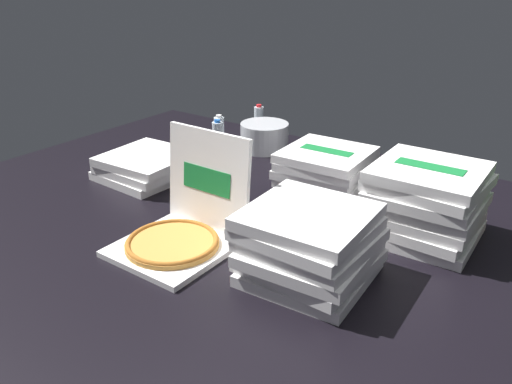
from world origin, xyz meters
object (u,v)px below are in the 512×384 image
(open_pizza_box, at_px, (182,227))
(ice_bucket, at_px, (264,136))
(pizza_stack_center_near, at_px, (147,166))
(water_bottle_0, at_px, (218,138))
(water_bottle_2, at_px, (219,133))
(pizza_stack_left_near, at_px, (326,166))
(pizza_stack_right_far, at_px, (426,202))
(pizza_stack_center_far, at_px, (309,245))
(water_bottle_1, at_px, (259,122))

(open_pizza_box, distance_m, ice_bucket, 1.16)
(pizza_stack_center_near, bearing_deg, water_bottle_0, 81.23)
(water_bottle_2, bearing_deg, pizza_stack_center_near, -91.91)
(pizza_stack_center_near, relative_size, water_bottle_0, 2.11)
(pizza_stack_left_near, height_order, ice_bucket, pizza_stack_left_near)
(pizza_stack_right_far, xyz_separation_m, water_bottle_0, (-1.26, 0.25, -0.05))
(water_bottle_2, bearing_deg, open_pizza_box, -57.76)
(pizza_stack_center_far, xyz_separation_m, ice_bucket, (-0.88, 1.00, -0.05))
(pizza_stack_left_near, distance_m, water_bottle_1, 0.79)
(pizza_stack_left_near, xyz_separation_m, water_bottle_0, (-0.68, -0.00, 0.01))
(open_pizza_box, height_order, ice_bucket, open_pizza_box)
(open_pizza_box, height_order, pizza_stack_left_near, open_pizza_box)
(pizza_stack_right_far, relative_size, ice_bucket, 1.51)
(water_bottle_1, bearing_deg, water_bottle_2, -98.64)
(pizza_stack_center_near, bearing_deg, pizza_stack_center_far, -15.22)
(pizza_stack_center_near, bearing_deg, pizza_stack_right_far, 9.19)
(pizza_stack_right_far, bearing_deg, ice_bucket, 156.30)
(open_pizza_box, bearing_deg, water_bottle_2, 122.24)
(pizza_stack_center_far, relative_size, water_bottle_2, 2.12)
(pizza_stack_center_far, xyz_separation_m, water_bottle_2, (-1.10, 0.85, -0.03))
(water_bottle_0, distance_m, water_bottle_1, 0.40)
(pizza_stack_left_near, bearing_deg, pizza_stack_center_near, -147.87)
(pizza_stack_left_near, relative_size, water_bottle_1, 2.19)
(pizza_stack_left_near, relative_size, water_bottle_2, 2.19)
(ice_bucket, bearing_deg, pizza_stack_center_far, -48.56)
(pizza_stack_right_far, relative_size, water_bottle_0, 2.05)
(pizza_stack_right_far, distance_m, water_bottle_1, 1.42)
(open_pizza_box, relative_size, water_bottle_2, 2.16)
(open_pizza_box, distance_m, water_bottle_1, 1.38)
(pizza_stack_center_near, xyz_separation_m, ice_bucket, (0.23, 0.70, 0.02))
(pizza_stack_center_near, height_order, ice_bucket, ice_bucket)
(open_pizza_box, bearing_deg, pizza_stack_center_near, 147.22)
(open_pizza_box, xyz_separation_m, water_bottle_2, (-0.60, 0.94, 0.02))
(pizza_stack_left_near, bearing_deg, water_bottle_0, -179.70)
(ice_bucket, bearing_deg, pizza_stack_left_near, -23.28)
(pizza_stack_left_near, distance_m, water_bottle_2, 0.74)
(water_bottle_2, bearing_deg, water_bottle_0, -55.57)
(pizza_stack_center_far, height_order, water_bottle_2, pizza_stack_center_far)
(pizza_stack_right_far, xyz_separation_m, ice_bucket, (-1.10, 0.48, -0.07))
(water_bottle_0, bearing_deg, pizza_stack_right_far, -11.43)
(ice_bucket, bearing_deg, water_bottle_1, 133.23)
(pizza_stack_right_far, bearing_deg, water_bottle_1, 152.54)
(pizza_stack_left_near, xyz_separation_m, ice_bucket, (-0.52, 0.22, -0.01))
(pizza_stack_left_near, bearing_deg, open_pizza_box, -99.16)
(ice_bucket, bearing_deg, open_pizza_box, -70.70)
(pizza_stack_right_far, relative_size, water_bottle_1, 2.05)
(pizza_stack_center_far, distance_m, ice_bucket, 1.34)
(pizza_stack_center_far, height_order, water_bottle_0, pizza_stack_center_far)
(open_pizza_box, bearing_deg, pizza_stack_center_far, 10.34)
(pizza_stack_center_far, distance_m, water_bottle_2, 1.39)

